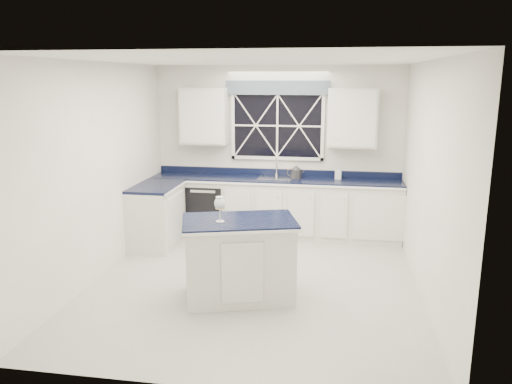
% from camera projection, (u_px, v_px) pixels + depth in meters
% --- Properties ---
extents(ground, '(4.50, 4.50, 0.00)m').
position_uv_depth(ground, '(255.00, 282.00, 6.27)').
color(ground, '#A5A5A1').
rests_on(ground, ground).
extents(back_wall, '(4.00, 0.10, 2.70)m').
position_uv_depth(back_wall, '(277.00, 150.00, 8.13)').
color(back_wall, white).
rests_on(back_wall, ground).
extents(base_cabinets, '(3.99, 1.60, 0.90)m').
position_uv_depth(base_cabinets, '(253.00, 210.00, 7.94)').
color(base_cabinets, silver).
rests_on(base_cabinets, ground).
extents(countertop, '(3.98, 0.64, 0.04)m').
position_uv_depth(countertop, '(275.00, 180.00, 7.94)').
color(countertop, black).
rests_on(countertop, base_cabinets).
extents(dishwasher, '(0.60, 0.58, 0.82)m').
position_uv_depth(dishwasher, '(209.00, 208.00, 8.23)').
color(dishwasher, black).
rests_on(dishwasher, ground).
extents(window, '(1.65, 0.09, 1.26)m').
position_uv_depth(window, '(277.00, 121.00, 7.98)').
color(window, black).
rests_on(window, ground).
extents(upper_cabinets, '(3.10, 0.34, 0.90)m').
position_uv_depth(upper_cabinets, '(276.00, 117.00, 7.85)').
color(upper_cabinets, silver).
rests_on(upper_cabinets, ground).
extents(faucet, '(0.05, 0.20, 0.30)m').
position_uv_depth(faucet, '(276.00, 166.00, 8.09)').
color(faucet, silver).
rests_on(faucet, countertop).
extents(island, '(1.43, 1.09, 0.94)m').
position_uv_depth(island, '(239.00, 259.00, 5.71)').
color(island, silver).
rests_on(island, ground).
extents(rug, '(1.24, 0.90, 0.02)m').
position_uv_depth(rug, '(226.00, 244.00, 7.67)').
color(rug, '#A4A49F').
rests_on(rug, ground).
extents(kettle, '(0.29, 0.21, 0.21)m').
position_uv_depth(kettle, '(296.00, 172.00, 7.93)').
color(kettle, '#323234').
rests_on(kettle, countertop).
extents(wine_glass, '(0.12, 0.12, 0.29)m').
position_uv_depth(wine_glass, '(220.00, 205.00, 5.48)').
color(wine_glass, silver).
rests_on(wine_glass, island).
extents(soap_bottle, '(0.11, 0.11, 0.21)m').
position_uv_depth(soap_bottle, '(338.00, 172.00, 7.86)').
color(soap_bottle, silver).
rests_on(soap_bottle, countertop).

